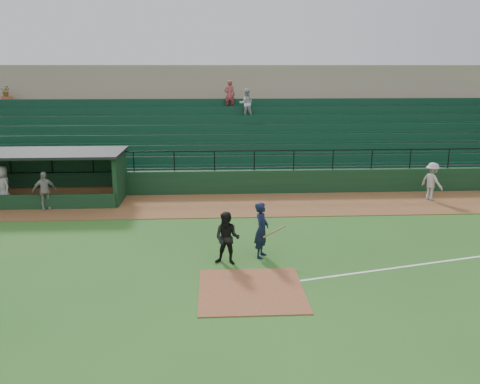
{
  "coord_description": "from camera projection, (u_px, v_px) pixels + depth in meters",
  "views": [
    {
      "loc": [
        -1.02,
        -13.79,
        6.19
      ],
      "look_at": [
        0.0,
        5.0,
        1.4
      ],
      "focal_mm": 36.46,
      "sensor_mm": 36.0,
      "label": 1
    }
  ],
  "objects": [
    {
      "name": "ground",
      "position": [
        249.0,
        276.0,
        14.92
      ],
      "size": [
        90.0,
        90.0,
        0.0
      ],
      "primitive_type": "plane",
      "color": "#26561B",
      "rests_on": "ground"
    },
    {
      "name": "warning_track",
      "position": [
        237.0,
        205.0,
        22.66
      ],
      "size": [
        40.0,
        4.0,
        0.03
      ],
      "primitive_type": "cube",
      "color": "brown",
      "rests_on": "ground"
    },
    {
      "name": "home_plate_dirt",
      "position": [
        251.0,
        290.0,
        13.95
      ],
      "size": [
        3.0,
        3.0,
        0.03
      ],
      "primitive_type": "cube",
      "color": "brown",
      "rests_on": "ground"
    },
    {
      "name": "stadium_structure",
      "position": [
        230.0,
        133.0,
        30.28
      ],
      "size": [
        38.0,
        13.08,
        6.4
      ],
      "color": "black",
      "rests_on": "ground"
    },
    {
      "name": "dugout",
      "position": [
        32.0,
        173.0,
        23.33
      ],
      "size": [
        8.9,
        3.2,
        2.42
      ],
      "color": "black",
      "rests_on": "ground"
    },
    {
      "name": "batter_at_plate",
      "position": [
        262.0,
        230.0,
        16.25
      ],
      "size": [
        1.13,
        0.81,
        1.9
      ],
      "color": "black",
      "rests_on": "ground"
    },
    {
      "name": "umpire",
      "position": [
        227.0,
        238.0,
        15.67
      ],
      "size": [
        1.0,
        0.87,
        1.75
      ],
      "primitive_type": "imported",
      "rotation": [
        0.0,
        0.0,
        -0.27
      ],
      "color": "black",
      "rests_on": "ground"
    },
    {
      "name": "runner",
      "position": [
        432.0,
        181.0,
        23.29
      ],
      "size": [
        1.12,
        1.35,
        1.81
      ],
      "primitive_type": "imported",
      "rotation": [
        0.0,
        0.0,
        2.03
      ],
      "color": "#A9A39E",
      "rests_on": "warning_track"
    },
    {
      "name": "dugout_player_a",
      "position": [
        44.0,
        191.0,
        21.68
      ],
      "size": [
        1.1,
        0.8,
        1.74
      ],
      "primitive_type": "imported",
      "rotation": [
        0.0,
        0.0,
        0.42
      ],
      "color": "#9B9791",
      "rests_on": "warning_track"
    },
    {
      "name": "dugout_player_b",
      "position": [
        3.0,
        186.0,
        22.12
      ],
      "size": [
        1.1,
        1.06,
        1.89
      ],
      "primitive_type": "imported",
      "rotation": [
        0.0,
        0.0,
        -0.7
      ],
      "color": "#9D9793",
      "rests_on": "warning_track"
    }
  ]
}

